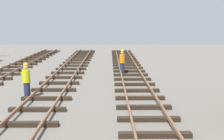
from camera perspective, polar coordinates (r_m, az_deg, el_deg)
The scene contains 2 objects.
track_worker_foreground at distance 19.28m, azimuth 2.28°, elevation 1.82°, with size 0.40×0.40×1.87m.
track_worker_distant at distance 13.75m, azimuth -18.50°, elevation -2.27°, with size 0.40×0.40×1.87m.
Camera 1 is at (-0.51, -1.64, 3.86)m, focal length 41.05 mm.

